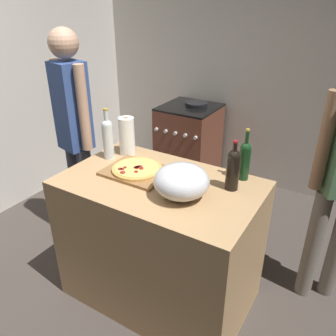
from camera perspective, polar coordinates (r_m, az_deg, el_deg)
name	(u,v)px	position (r m, az deg, el deg)	size (l,w,h in m)	color
ground_plane	(180,236)	(3.12, 2.05, -11.36)	(4.00, 3.24, 0.02)	#3F3833
kitchen_wall_rear	(248,63)	(3.77, 13.17, 16.71)	(4.00, 0.10, 2.60)	beige
kitchen_wall_left	(24,68)	(3.69, -22.89, 15.16)	(0.10, 3.24, 2.60)	beige
counter	(160,242)	(2.32, -1.31, -12.19)	(1.21, 0.74, 0.91)	tan
cutting_board	(137,172)	(2.17, -5.17, -0.60)	(0.40, 0.32, 0.02)	olive
pizza	(137,169)	(2.16, -5.21, -0.11)	(0.32, 0.32, 0.03)	tan
mixing_bowl	(181,181)	(1.88, 2.25, -2.23)	(0.31, 0.31, 0.19)	#B2B2B7
paper_towel_roll	(127,136)	(2.40, -6.90, 5.31)	(0.11, 0.11, 0.27)	white
wine_bottle_amber	(245,159)	(2.09, 12.69, 1.47)	(0.07, 0.07, 0.32)	#143819
wine_bottle_clear	(108,137)	(2.35, -10.02, 5.14)	(0.07, 0.07, 0.35)	silver
wine_bottle_green	(233,168)	(1.97, 10.81, 0.00)	(0.08, 0.08, 0.30)	black
stove	(189,144)	(3.82, 3.46, 4.01)	(0.58, 0.60, 0.91)	brown
person_in_stripes	(75,129)	(2.71, -15.33, 6.27)	(0.38, 0.24, 1.74)	#383D4C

